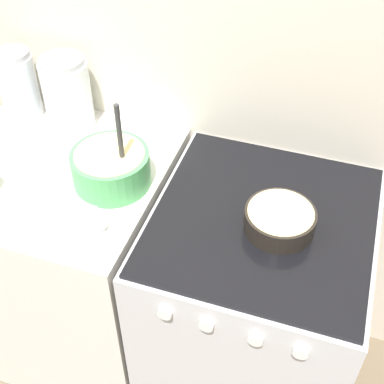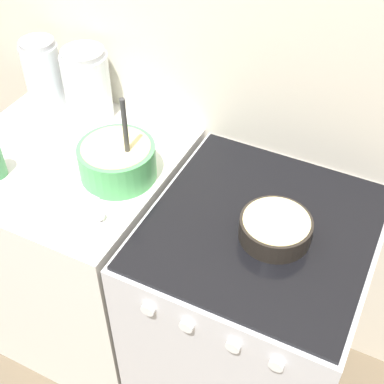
{
  "view_description": "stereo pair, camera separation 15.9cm",
  "coord_description": "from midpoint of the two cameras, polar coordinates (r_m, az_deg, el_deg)",
  "views": [
    {
      "loc": [
        0.49,
        -0.76,
        2.08
      ],
      "look_at": [
        0.13,
        0.34,
        0.99
      ],
      "focal_mm": 50.0,
      "sensor_mm": 36.0,
      "label": 1
    },
    {
      "loc": [
        0.64,
        -0.7,
        2.08
      ],
      "look_at": [
        0.13,
        0.34,
        0.99
      ],
      "focal_mm": 50.0,
      "sensor_mm": 36.0,
      "label": 2
    }
  ],
  "objects": [
    {
      "name": "baking_pan",
      "position": [
        1.54,
        11.85,
        -3.94
      ],
      "size": [
        0.21,
        0.21,
        0.07
      ],
      "color": "black",
      "rests_on": "stove"
    },
    {
      "name": "storage_jar_left",
      "position": [
        2.05,
        -13.38,
        11.81
      ],
      "size": [
        0.14,
        0.14,
        0.25
      ],
      "color": "silver",
      "rests_on": "countertop_cabinet"
    },
    {
      "name": "countertop_cabinet",
      "position": [
        2.15,
        -9.47,
        -6.02
      ],
      "size": [
        0.72,
        0.7,
        0.94
      ],
      "color": "silver",
      "rests_on": "ground_plane"
    },
    {
      "name": "wall_back",
      "position": [
        1.79,
        4.5,
        13.77
      ],
      "size": [
        4.44,
        0.05,
        2.4
      ],
      "color": "beige",
      "rests_on": "ground_plane"
    },
    {
      "name": "measuring_spoon",
      "position": [
        1.58,
        -7.44,
        -2.57
      ],
      "size": [
        0.12,
        0.04,
        0.04
      ],
      "color": "white",
      "rests_on": "countertop_cabinet"
    },
    {
      "name": "recipe_page",
      "position": [
        1.66,
        -10.99,
        -1.04
      ],
      "size": [
        0.22,
        0.27,
        0.01
      ],
      "color": "white",
      "rests_on": "countertop_cabinet"
    },
    {
      "name": "stove",
      "position": [
        1.95,
        8.56,
        -13.07
      ],
      "size": [
        0.67,
        0.71,
        0.94
      ],
      "color": "silver",
      "rests_on": "ground_plane"
    },
    {
      "name": "mixing_bowl",
      "position": [
        1.68,
        -5.32,
        3.38
      ],
      "size": [
        0.24,
        0.24,
        0.3
      ],
      "color": "#4CA559",
      "rests_on": "countertop_cabinet"
    },
    {
      "name": "storage_jar_middle",
      "position": [
        1.94,
        -8.74,
        10.77
      ],
      "size": [
        0.17,
        0.17,
        0.26
      ],
      "color": "silver",
      "rests_on": "countertop_cabinet"
    }
  ]
}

